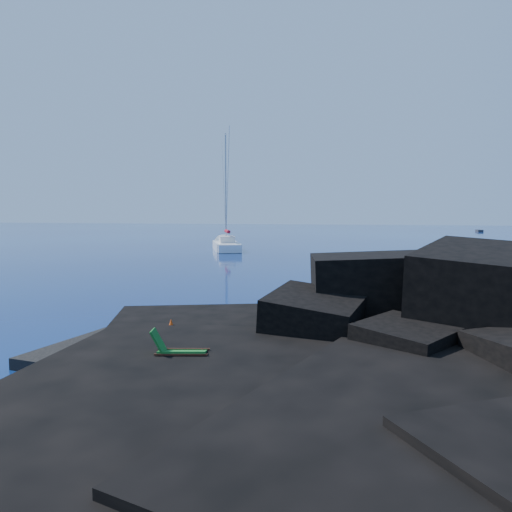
{
  "coord_description": "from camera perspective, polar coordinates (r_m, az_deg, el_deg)",
  "views": [
    {
      "loc": [
        10.69,
        -13.59,
        4.49
      ],
      "look_at": [
        2.53,
        14.87,
        2.0
      ],
      "focal_mm": 35.0,
      "sensor_mm": 36.0,
      "label": 1
    }
  ],
  "objects": [
    {
      "name": "towel",
      "position": [
        15.5,
        -17.04,
        -10.8
      ],
      "size": [
        2.18,
        1.14,
        0.06
      ],
      "primitive_type": "cube",
      "rotation": [
        0.0,
        0.0,
        0.06
      ],
      "color": "white",
      "rests_on": "beach"
    },
    {
      "name": "headland",
      "position": [
        17.34,
        23.49,
        -10.61
      ],
      "size": [
        24.0,
        24.0,
        3.6
      ],
      "primitive_type": null,
      "color": "black",
      "rests_on": "ground"
    },
    {
      "name": "deck_chair",
      "position": [
        14.21,
        -8.42,
        -10.01
      ],
      "size": [
        1.64,
        1.05,
        1.04
      ],
      "primitive_type": null,
      "rotation": [
        0.0,
        0.0,
        0.27
      ],
      "color": "#166620",
      "rests_on": "beach"
    },
    {
      "name": "surf_foam",
      "position": [
        19.95,
        -1.01,
        -8.2
      ],
      "size": [
        10.0,
        8.0,
        0.06
      ],
      "primitive_type": null,
      "color": "white",
      "rests_on": "ground"
    },
    {
      "name": "distant_boat_a",
      "position": [
        139.06,
        24.16,
        2.54
      ],
      "size": [
        1.43,
        4.0,
        0.53
      ],
      "primitive_type": "cube",
      "rotation": [
        0.0,
        0.0,
        0.05
      ],
      "color": "#28282D",
      "rests_on": "ground"
    },
    {
      "name": "sunbather",
      "position": [
        15.47,
        -17.05,
        -10.31
      ],
      "size": [
        1.66,
        0.5,
        0.22
      ],
      "primitive_type": null,
      "rotation": [
        0.0,
        0.0,
        0.06
      ],
      "color": "tan",
      "rests_on": "towel"
    },
    {
      "name": "ground",
      "position": [
        17.86,
        -21.81,
        -10.11
      ],
      "size": [
        400.0,
        400.0,
        0.0
      ],
      "primitive_type": "plane",
      "color": "#03083A",
      "rests_on": "ground"
    },
    {
      "name": "marker_cone",
      "position": [
        17.86,
        -9.68,
        -7.86
      ],
      "size": [
        0.43,
        0.43,
        0.49
      ],
      "primitive_type": "cone",
      "rotation": [
        0.0,
        0.0,
        -0.42
      ],
      "color": "#EB470C",
      "rests_on": "beach"
    },
    {
      "name": "sailboat",
      "position": [
        62.26,
        -3.41,
        0.67
      ],
      "size": [
        8.32,
        13.83,
        14.52
      ],
      "primitive_type": null,
      "rotation": [
        0.0,
        0.0,
        0.42
      ],
      "color": "white",
      "rests_on": "ground"
    },
    {
      "name": "beach",
      "position": [
        16.03,
        -7.57,
        -11.51
      ],
      "size": [
        9.08,
        6.86,
        0.7
      ],
      "primitive_type": "cube",
      "rotation": [
        0.0,
        0.0,
        -0.1
      ],
      "color": "black",
      "rests_on": "ground"
    }
  ]
}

